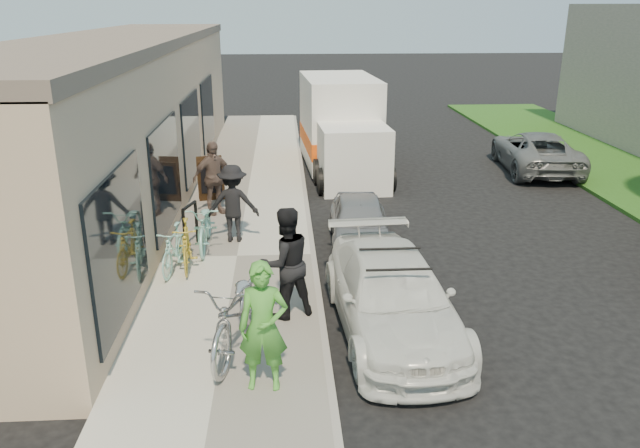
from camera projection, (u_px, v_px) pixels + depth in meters
name	position (u px, v px, depth m)	size (l,w,h in m)	color
ground	(350.00, 332.00, 10.00)	(120.00, 120.00, 0.00)	black
sidewalk	(237.00, 259.00, 12.69)	(3.00, 34.00, 0.15)	#B8B4A6
curb	(313.00, 258.00, 12.78)	(0.12, 34.00, 0.13)	gray
storefront	(123.00, 118.00, 16.52)	(3.60, 20.00, 4.22)	tan
bike_rack	(190.00, 221.00, 12.96)	(0.24, 0.64, 0.94)	black
sandwich_board	(211.00, 179.00, 16.13)	(0.77, 0.78, 1.09)	black
sedan_white	(392.00, 296.00, 9.85)	(2.01, 4.40, 1.29)	white
sedan_silver	(360.00, 222.00, 13.41)	(1.29, 3.20, 1.09)	gray
moving_truck	(342.00, 130.00, 19.54)	(2.48, 5.89, 2.84)	white
far_car_gray	(536.00, 151.00, 19.57)	(2.06, 4.46, 1.24)	slate
tandem_bike	(238.00, 312.00, 9.04)	(0.81, 2.33, 1.22)	#A9A9AB
woman_rider	(263.00, 327.00, 8.05)	(0.65, 0.43, 1.78)	green
man_standing	(285.00, 263.00, 9.95)	(0.90, 0.70, 1.85)	black
cruiser_bike_a	(174.00, 249.00, 11.83)	(0.42, 1.48, 0.89)	#8ED5C7
cruiser_bike_b	(205.00, 225.00, 12.95)	(0.65, 1.87, 0.98)	#8ED5C7
cruiser_bike_c	(186.00, 245.00, 11.96)	(0.43, 1.53, 0.92)	gold
bystander_a	(233.00, 203.00, 13.22)	(1.08, 0.62, 1.67)	black
bystander_b	(213.00, 178.00, 14.96)	(1.04, 0.43, 1.78)	brown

